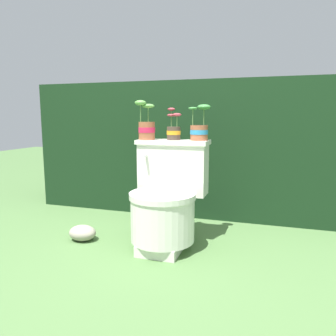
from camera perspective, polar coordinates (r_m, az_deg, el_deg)
The scene contains 7 objects.
ground_plane at distance 2.15m, azimuth 1.18°, elevation -14.73°, with size 12.00×12.00×0.00m, color #4C703D.
hedge_backdrop at distance 3.03m, azimuth 6.99°, elevation 3.52°, with size 3.13×0.63×1.16m.
toilet at distance 2.19m, azimuth -0.28°, elevation -5.58°, with size 0.50×0.55×0.70m.
potted_plant_left at distance 2.30m, azimuth -3.78°, elevation 7.18°, with size 0.13×0.13×0.27m.
potted_plant_midleft at distance 2.27m, azimuth 0.99°, elevation 6.58°, with size 0.10×0.10×0.22m.
potted_plant_middle at distance 2.23m, azimuth 5.49°, elevation 6.73°, with size 0.14×0.13×0.24m.
garden_stone at distance 2.42m, azimuth -14.65°, elevation -10.87°, with size 0.19×0.16×0.11m.
Camera 1 is at (0.55, -1.89, 0.86)m, focal length 35.00 mm.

